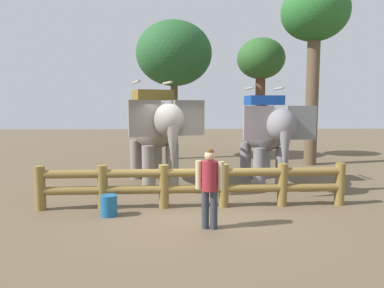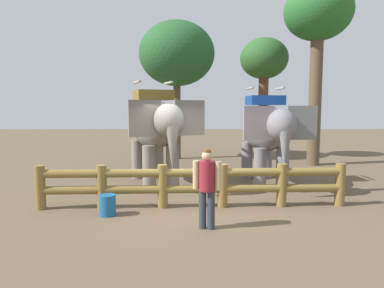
% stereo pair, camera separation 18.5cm
% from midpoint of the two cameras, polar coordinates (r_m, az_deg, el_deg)
% --- Properties ---
extents(ground_plane, '(60.00, 60.00, 0.00)m').
position_cam_midpoint_polar(ground_plane, '(8.54, 0.78, -10.50)').
color(ground_plane, brown).
extents(log_fence, '(7.50, 0.45, 1.05)m').
position_cam_midpoint_polar(log_fence, '(8.56, 0.75, -6.30)').
color(log_fence, olive).
rests_on(log_fence, ground).
extents(elephant_near_left, '(2.66, 3.84, 3.22)m').
position_cam_midpoint_polar(elephant_near_left, '(10.98, -5.47, 2.78)').
color(elephant_near_left, slate).
rests_on(elephant_near_left, ground).
extents(elephant_center, '(2.01, 3.53, 3.03)m').
position_cam_midpoint_polar(elephant_center, '(11.10, 12.39, 2.15)').
color(elephant_center, slate).
rests_on(elephant_center, ground).
extents(tourist_woman_in_black, '(0.56, 0.38, 1.62)m').
position_cam_midpoint_polar(tourist_woman_in_black, '(7.02, 3.19, -6.27)').
color(tourist_woman_in_black, '#2F333D').
rests_on(tourist_woman_in_black, ground).
extents(tree_far_left, '(2.72, 2.72, 7.39)m').
position_cam_midpoint_polar(tree_far_left, '(15.88, 20.03, 18.56)').
color(tree_far_left, brown).
rests_on(tree_far_left, ground).
extents(tree_back_center, '(3.45, 3.45, 6.30)m').
position_cam_midpoint_polar(tree_back_center, '(16.56, -2.14, 14.28)').
color(tree_back_center, brown).
rests_on(tree_back_center, ground).
extents(tree_far_right, '(2.25, 2.25, 5.64)m').
position_cam_midpoint_polar(tree_far_right, '(17.31, 11.87, 12.68)').
color(tree_far_right, brown).
rests_on(tree_far_right, ground).
extents(feed_bucket, '(0.37, 0.37, 0.47)m').
position_cam_midpoint_polar(feed_bucket, '(8.22, -12.85, -9.61)').
color(feed_bucket, '#19598C').
rests_on(feed_bucket, ground).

